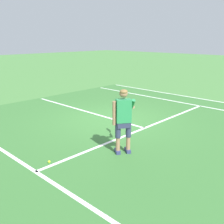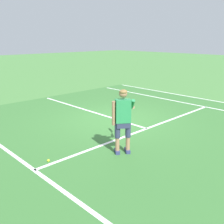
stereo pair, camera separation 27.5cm
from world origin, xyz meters
name	(u,v)px [view 2 (the right image)]	position (x,y,z in m)	size (l,w,h in m)	color
ground_plane	(116,119)	(0.00, 0.00, 0.00)	(80.00, 80.00, 0.00)	#477F3D
court_inner_surface	(126,122)	(0.00, -0.50, 0.00)	(10.98, 11.28, 0.00)	#387033
line_service	(147,129)	(0.00, -1.46, 0.00)	(8.23, 0.10, 0.01)	white
line_centre_service	(87,110)	(0.00, 1.74, 0.00)	(0.10, 6.40, 0.01)	white
line_singles_left	(16,157)	(-4.12, -0.50, 0.00)	(0.10, 10.88, 0.01)	white
line_singles_right	(186,103)	(4.12, -0.50, 0.00)	(0.10, 10.88, 0.01)	white
line_doubles_right	(201,98)	(5.49, -0.50, 0.00)	(0.10, 10.88, 0.01)	white
tennis_player	(123,117)	(-1.95, -2.21, 0.99)	(1.09, 0.86, 1.71)	navy
tennis_ball_near_feet	(48,160)	(-3.65, -1.31, 0.03)	(0.07, 0.07, 0.07)	#CCE02D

